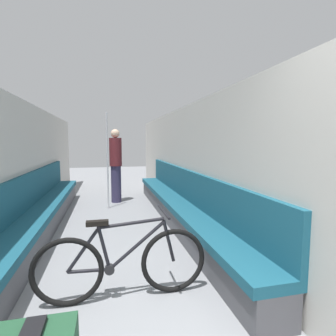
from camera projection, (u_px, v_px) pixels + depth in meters
The scene contains 7 objects.
wall_left at pixel (20, 168), 4.10m from camera, with size 0.10×10.67×2.17m, color beige.
wall_right at pixel (192, 164), 4.76m from camera, with size 0.10×10.67×2.17m, color beige.
bench_seat_row_left at pixel (40, 215), 4.26m from camera, with size 0.47×5.87×0.98m.
bench_seat_row_right at pixel (179, 206), 4.81m from camera, with size 0.47×5.87×0.98m.
bicycle at pixel (123, 264), 2.47m from camera, with size 1.63×0.46×0.83m.
grab_pole_near at pixel (107, 162), 5.83m from camera, with size 0.08×0.08×2.15m.
passenger_standing at pixel (116, 165), 6.43m from camera, with size 0.30×0.30×1.80m.
Camera 1 is at (-0.11, -0.77, 1.49)m, focal length 28.00 mm.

